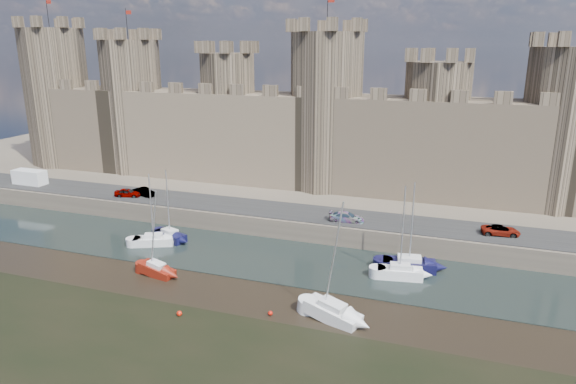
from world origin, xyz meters
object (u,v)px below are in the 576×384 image
at_px(car_3, 501,230).
at_px(sailboat_4, 157,269).
at_px(sailboat_2, 400,272).
at_px(car_1, 144,192).
at_px(sailboat_5, 332,312).
at_px(van, 30,177).
at_px(car_0, 128,193).
at_px(car_2, 347,217).
at_px(sailboat_0, 154,240).
at_px(sailboat_1, 170,235).
at_px(sailboat_3, 409,264).

xyz_separation_m(car_3, sailboat_4, (-34.73, -17.74, -2.39)).
bearing_deg(sailboat_2, car_1, 155.14).
xyz_separation_m(car_3, sailboat_2, (-10.08, -10.08, -2.29)).
distance_m(car_1, sailboat_5, 39.53).
bearing_deg(car_3, van, 83.02).
relative_size(car_0, van, 0.69).
xyz_separation_m(sailboat_4, sailboat_5, (20.02, -2.84, 0.08)).
distance_m(car_3, sailboat_4, 39.07).
xyz_separation_m(car_0, sailboat_4, (15.52, -16.78, -2.42)).
bearing_deg(sailboat_4, sailboat_5, 1.52).
distance_m(car_2, sailboat_4, 23.71).
height_order(car_0, sailboat_4, sailboat_4).
xyz_separation_m(car_1, sailboat_4, (13.53, -17.95, -2.41)).
height_order(sailboat_0, sailboat_1, sailboat_1).
relative_size(car_0, sailboat_2, 0.37).
height_order(van, sailboat_2, sailboat_2).
xyz_separation_m(car_0, sailboat_3, (40.85, -6.69, -2.36)).
bearing_deg(sailboat_3, sailboat_1, 173.08).
bearing_deg(sailboat_2, car_3, 35.22).
xyz_separation_m(sailboat_0, sailboat_2, (29.74, 0.45, 0.08)).
distance_m(car_0, sailboat_2, 41.25).
relative_size(car_1, sailboat_2, 0.38).
bearing_deg(car_0, sailboat_0, -145.11).
distance_m(sailboat_1, sailboat_2, 28.75).
height_order(van, sailboat_5, sailboat_5).
xyz_separation_m(sailboat_0, sailboat_1, (1.03, 2.05, 0.02)).
distance_m(car_2, van, 51.13).
distance_m(car_1, car_2, 30.41).
relative_size(sailboat_3, sailboat_5, 0.88).
bearing_deg(sailboat_0, sailboat_3, -18.90).
height_order(sailboat_1, sailboat_3, sailboat_3).
bearing_deg(sailboat_5, van, 176.31).
bearing_deg(sailboat_4, sailboat_2, 26.85).
bearing_deg(car_2, car_3, -90.92).
distance_m(car_0, sailboat_3, 41.46).
distance_m(van, sailboat_2, 59.81).
xyz_separation_m(van, sailboat_2, (58.91, -9.93, -2.86)).
relative_size(car_1, sailboat_5, 0.34).
bearing_deg(car_0, car_1, -72.11).
bearing_deg(car_0, sailboat_4, -149.79).
distance_m(sailboat_1, sailboat_3, 29.41).
xyz_separation_m(sailboat_2, sailboat_3, (0.69, 2.43, -0.04)).
bearing_deg(van, sailboat_4, -26.18).
height_order(sailboat_0, sailboat_3, sailboat_3).
bearing_deg(sailboat_2, car_2, 121.61).
distance_m(van, sailboat_1, 31.47).
bearing_deg(van, car_2, -0.22).
relative_size(car_3, van, 0.81).
relative_size(car_2, sailboat_5, 0.39).
height_order(car_1, car_3, car_1).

